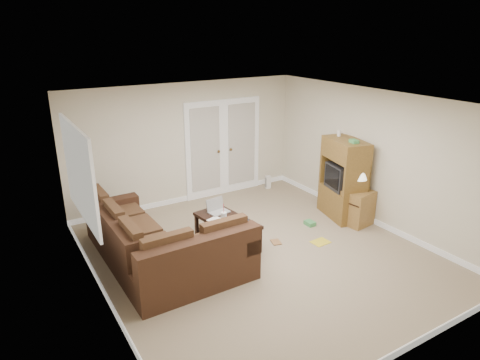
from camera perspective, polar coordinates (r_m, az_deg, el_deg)
floor at (r=7.14m, az=2.68°, el=-9.81°), size 5.50×5.50×0.00m
ceiling at (r=6.30m, az=3.05°, el=10.41°), size 5.00×5.50×0.02m
wall_left at (r=5.70m, az=-18.56°, el=-4.80°), size 0.02×5.50×2.50m
wall_right at (r=8.22m, az=17.48°, el=2.78°), size 0.02×5.50×2.50m
wall_back at (r=8.92m, az=-7.11°, el=4.84°), size 5.00×0.02×2.50m
wall_front at (r=4.80m, az=21.81°, el=-9.96°), size 5.00×0.02×2.50m
baseboards at (r=7.11m, az=2.69°, el=-9.46°), size 5.00×5.50×0.10m
french_doors at (r=9.31m, az=-2.19°, el=4.24°), size 1.80×0.05×2.13m
window_left at (r=6.52m, az=-20.62°, el=0.88°), size 0.05×1.92×1.42m
sectional_sofa at (r=6.72m, az=-11.09°, el=-8.90°), size 1.91×2.80×0.86m
coffee_table at (r=7.30m, az=-1.79°, el=-6.75°), size 0.75×1.25×0.81m
tv_armoire at (r=8.42m, az=13.60°, el=0.19°), size 0.74×1.06×1.66m
side_cabinet at (r=8.31m, az=15.30°, el=-3.15°), size 0.58×0.58×1.07m
space_heater at (r=9.88m, az=3.75°, el=-0.27°), size 0.14×0.12×0.29m
floor_magazine at (r=7.61m, az=10.68°, el=-8.13°), size 0.32×0.26×0.01m
floor_greenbox at (r=8.18m, az=9.30°, el=-5.70°), size 0.15×0.20×0.08m
floor_book at (r=7.48m, az=4.25°, el=-8.32°), size 0.21×0.25×0.02m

